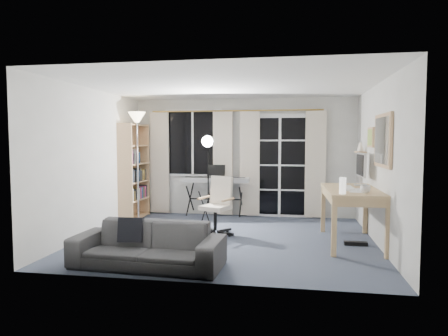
% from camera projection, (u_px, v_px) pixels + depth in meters
% --- Properties ---
extents(floor, '(4.50, 4.00, 0.02)m').
position_uv_depth(floor, '(228.00, 239.00, 6.32)').
color(floor, '#3B4456').
rests_on(floor, ground).
extents(window, '(1.20, 0.08, 1.40)m').
position_uv_depth(window, '(193.00, 143.00, 8.33)').
color(window, white).
rests_on(window, floor).
extents(french_door, '(1.32, 0.09, 2.11)m').
position_uv_depth(french_door, '(280.00, 166.00, 8.06)').
color(french_door, white).
rests_on(french_door, floor).
extents(curtains, '(3.60, 0.07, 2.13)m').
position_uv_depth(curtains, '(236.00, 163.00, 8.12)').
color(curtains, gold).
rests_on(curtains, floor).
extents(bookshelf, '(0.32, 0.88, 1.88)m').
position_uv_depth(bookshelf, '(132.00, 174.00, 7.89)').
color(bookshelf, tan).
rests_on(bookshelf, floor).
extents(torchiere_lamp, '(0.39, 0.39, 2.09)m').
position_uv_depth(torchiere_lamp, '(137.00, 134.00, 7.54)').
color(torchiere_lamp, '#B2B2B7').
rests_on(torchiere_lamp, floor).
extents(keyboard_piano, '(1.37, 0.68, 0.99)m').
position_uv_depth(keyboard_piano, '(215.00, 180.00, 8.02)').
color(keyboard_piano, black).
rests_on(keyboard_piano, floor).
extents(studio_light, '(0.32, 0.34, 1.68)m').
position_uv_depth(studio_light, '(208.00, 152.00, 7.26)').
color(studio_light, black).
rests_on(studio_light, floor).
extents(office_chair, '(0.66, 0.67, 0.96)m').
position_uv_depth(office_chair, '(219.00, 200.00, 6.64)').
color(office_chair, black).
rests_on(office_chair, floor).
extents(desk, '(0.81, 1.57, 0.83)m').
position_uv_depth(desk, '(352.00, 196.00, 5.96)').
color(desk, tan).
rests_on(desk, floor).
extents(monitor, '(0.20, 0.60, 0.52)m').
position_uv_depth(monitor, '(361.00, 166.00, 6.34)').
color(monitor, silver).
rests_on(monitor, desk).
extents(desk_clutter, '(0.48, 0.95, 1.05)m').
position_uv_depth(desk_clutter, '(349.00, 203.00, 5.74)').
color(desk_clutter, white).
rests_on(desk_clutter, desk).
extents(mug, '(0.14, 0.11, 0.14)m').
position_uv_depth(mug, '(365.00, 188.00, 5.44)').
color(mug, silver).
rests_on(mug, desk).
extents(wall_mirror, '(0.04, 0.94, 0.74)m').
position_uv_depth(wall_mirror, '(383.00, 141.00, 5.50)').
color(wall_mirror, tan).
rests_on(wall_mirror, floor).
extents(framed_print, '(0.03, 0.42, 0.32)m').
position_uv_depth(framed_print, '(371.00, 137.00, 6.38)').
color(framed_print, tan).
rests_on(framed_print, floor).
extents(wall_shelf, '(0.16, 0.30, 0.18)m').
position_uv_depth(wall_shelf, '(361.00, 149.00, 6.90)').
color(wall_shelf, tan).
rests_on(wall_shelf, floor).
extents(sofa, '(1.87, 0.63, 0.72)m').
position_uv_depth(sofa, '(148.00, 238.00, 4.90)').
color(sofa, '#302F32').
rests_on(sofa, floor).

